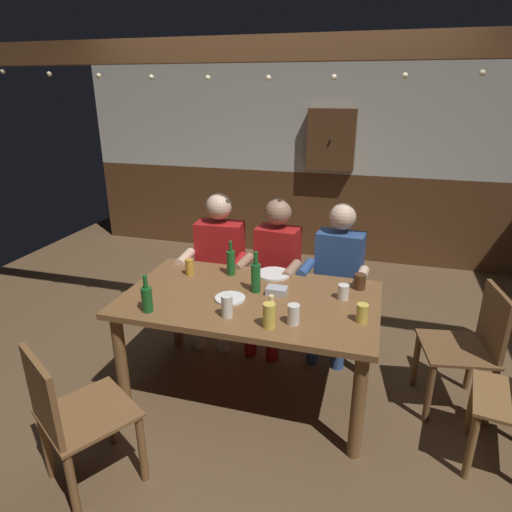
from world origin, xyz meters
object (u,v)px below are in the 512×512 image
at_px(pint_glass_0, 269,316).
at_px(person_1, 274,267).
at_px(pint_glass_6, 362,313).
at_px(condiment_caddy, 277,291).
at_px(pint_glass_3, 293,314).
at_px(bottle_2, 147,298).
at_px(bottle_1, 231,262).
at_px(pint_glass_2, 190,267).
at_px(wall_dart_cabinet, 331,140).
at_px(plate_1, 230,298).
at_px(bottle_0, 256,276).
at_px(pint_glass_1, 227,306).
at_px(person_0, 218,260).
at_px(person_2, 337,274).
at_px(plate_0, 274,274).
at_px(pint_glass_4, 360,282).
at_px(chair_empty_near_right, 470,346).
at_px(pint_glass_5, 343,292).
at_px(chair_empty_far_end, 72,417).
at_px(table_candle, 271,301).
at_px(dining_table, 250,310).

bearing_deg(pint_glass_0, person_1, 102.10).
bearing_deg(pint_glass_6, condiment_caddy, 158.48).
bearing_deg(pint_glass_3, bottle_2, -173.98).
bearing_deg(bottle_1, person_1, 59.04).
relative_size(pint_glass_2, wall_dart_cabinet, 0.17).
distance_m(plate_1, bottle_0, 0.23).
height_order(pint_glass_1, wall_dart_cabinet, wall_dart_cabinet).
relative_size(person_0, bottle_2, 5.15).
xyz_separation_m(bottle_0, pint_glass_0, (0.21, -0.44, -0.04)).
xyz_separation_m(pint_glass_0, pint_glass_2, (-0.77, 0.59, -0.01)).
bearing_deg(pint_glass_6, pint_glass_3, -160.39).
xyz_separation_m(person_2, plate_0, (-0.44, -0.32, 0.08)).
bearing_deg(person_0, pint_glass_3, 125.77).
distance_m(pint_glass_3, pint_glass_4, 0.70).
distance_m(condiment_caddy, pint_glass_4, 0.59).
relative_size(chair_empty_near_right, bottle_2, 3.62).
height_order(person_0, plate_1, person_0).
relative_size(bottle_0, pint_glass_0, 1.92).
xyz_separation_m(pint_glass_0, pint_glass_6, (0.52, 0.22, -0.02)).
bearing_deg(pint_glass_5, pint_glass_1, -146.03).
xyz_separation_m(person_0, bottle_0, (0.52, -0.64, 0.18)).
bearing_deg(pint_glass_3, bottle_0, 132.80).
height_order(pint_glass_2, pint_glass_3, pint_glass_3).
bearing_deg(person_1, condiment_caddy, 110.93).
relative_size(bottle_1, pint_glass_6, 2.28).
height_order(chair_empty_far_end, table_candle, chair_empty_far_end).
relative_size(person_1, pint_glass_6, 10.77).
distance_m(pint_glass_1, pint_glass_6, 0.81).
distance_m(person_0, pint_glass_3, 1.33).
relative_size(person_2, pint_glass_0, 8.16).
xyz_separation_m(chair_empty_near_right, pint_glass_5, (-0.84, -0.10, 0.33)).
bearing_deg(person_1, dining_table, 96.36).
bearing_deg(plate_0, pint_glass_0, -78.30).
relative_size(pint_glass_2, pint_glass_5, 1.21).
height_order(person_1, pint_glass_5, person_1).
xyz_separation_m(plate_0, pint_glass_4, (0.63, -0.07, 0.05)).
distance_m(person_0, wall_dart_cabinet, 2.32).
height_order(bottle_1, pint_glass_5, bottle_1).
xyz_separation_m(chair_empty_far_end, table_candle, (0.82, 0.96, 0.32)).
distance_m(person_2, plate_1, 1.02).
bearing_deg(person_2, chair_empty_far_end, 62.81).
distance_m(person_1, bottle_0, 0.66).
xyz_separation_m(chair_empty_near_right, pint_glass_4, (-0.75, 0.09, 0.33)).
xyz_separation_m(pint_glass_1, pint_glass_3, (0.41, 0.03, -0.01)).
bearing_deg(condiment_caddy, pint_glass_0, -82.42).
bearing_deg(plate_0, person_2, 36.20).
bearing_deg(person_1, pint_glass_3, 115.58).
height_order(person_1, wall_dart_cabinet, wall_dart_cabinet).
distance_m(pint_glass_4, pint_glass_5, 0.21).
xyz_separation_m(condiment_caddy, bottle_2, (-0.72, -0.46, 0.06)).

